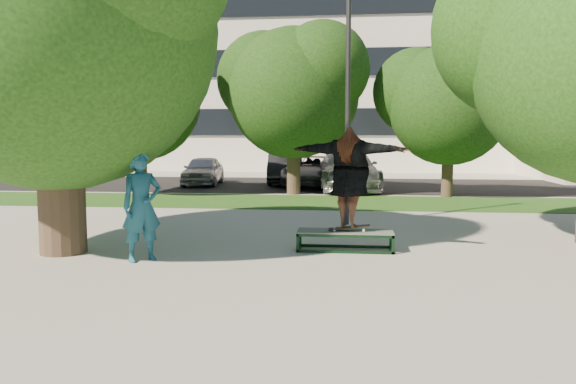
# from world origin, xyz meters

# --- Properties ---
(ground) EXTENTS (120.00, 120.00, 0.00)m
(ground) POSITION_xyz_m (0.00, 0.00, 0.00)
(ground) COLOR #A09C93
(ground) RESTS_ON ground
(grass_strip) EXTENTS (30.00, 4.00, 0.02)m
(grass_strip) POSITION_xyz_m (1.00, 9.50, 0.01)
(grass_strip) COLOR #1C4E16
(grass_strip) RESTS_ON ground
(asphalt_strip) EXTENTS (40.00, 8.00, 0.01)m
(asphalt_strip) POSITION_xyz_m (0.00, 16.00, 0.01)
(asphalt_strip) COLOR black
(asphalt_strip) RESTS_ON ground
(tree_left) EXTENTS (6.96, 5.95, 7.12)m
(tree_left) POSITION_xyz_m (-4.29, 1.09, 4.42)
(tree_left) COLOR #38281E
(tree_left) RESTS_ON ground
(bg_tree_left) EXTENTS (5.28, 4.51, 5.77)m
(bg_tree_left) POSITION_xyz_m (-6.57, 11.07, 3.73)
(bg_tree_left) COLOR #38281E
(bg_tree_left) RESTS_ON ground
(bg_tree_mid) EXTENTS (5.76, 4.92, 6.24)m
(bg_tree_mid) POSITION_xyz_m (-1.08, 12.08, 4.02)
(bg_tree_mid) COLOR #38281E
(bg_tree_mid) RESTS_ON ground
(bg_tree_right) EXTENTS (5.04, 4.31, 5.43)m
(bg_tree_right) POSITION_xyz_m (4.43, 11.57, 3.49)
(bg_tree_right) COLOR #38281E
(bg_tree_right) RESTS_ON ground
(lamppost) EXTENTS (0.25, 0.15, 6.11)m
(lamppost) POSITION_xyz_m (1.00, 5.00, 3.15)
(lamppost) COLOR #2D2D30
(lamppost) RESTS_ON ground
(office_building) EXTENTS (30.00, 14.12, 16.00)m
(office_building) POSITION_xyz_m (-2.00, 31.98, 8.00)
(office_building) COLOR silver
(office_building) RESTS_ON ground
(grind_box) EXTENTS (1.80, 0.60, 0.38)m
(grind_box) POSITION_xyz_m (0.99, 1.79, 0.19)
(grind_box) COLOR black
(grind_box) RESTS_ON ground
(skater_rig) EXTENTS (2.38, 1.37, 1.95)m
(skater_rig) POSITION_xyz_m (1.06, 1.79, 1.39)
(skater_rig) COLOR white
(skater_rig) RESTS_ON grind_box
(bystander) EXTENTS (0.82, 0.80, 1.91)m
(bystander) POSITION_xyz_m (-2.50, 0.52, 0.95)
(bystander) COLOR #195062
(bystander) RESTS_ON ground
(car_silver_a) EXTENTS (1.82, 3.89, 1.29)m
(car_silver_a) POSITION_xyz_m (-5.37, 15.51, 0.64)
(car_silver_a) COLOR #AAA9AE
(car_silver_a) RESTS_ON asphalt_strip
(car_dark) EXTENTS (1.98, 4.50, 1.44)m
(car_dark) POSITION_xyz_m (-1.83, 16.50, 0.72)
(car_dark) COLOR black
(car_dark) RESTS_ON asphalt_strip
(car_grey) EXTENTS (2.87, 4.94, 1.29)m
(car_grey) POSITION_xyz_m (-0.42, 15.44, 0.65)
(car_grey) COLOR #545358
(car_grey) RESTS_ON asphalt_strip
(car_silver_b) EXTENTS (2.85, 5.77, 1.61)m
(car_silver_b) POSITION_xyz_m (0.97, 13.95, 0.81)
(car_silver_b) COLOR #A3A2A7
(car_silver_b) RESTS_ON asphalt_strip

